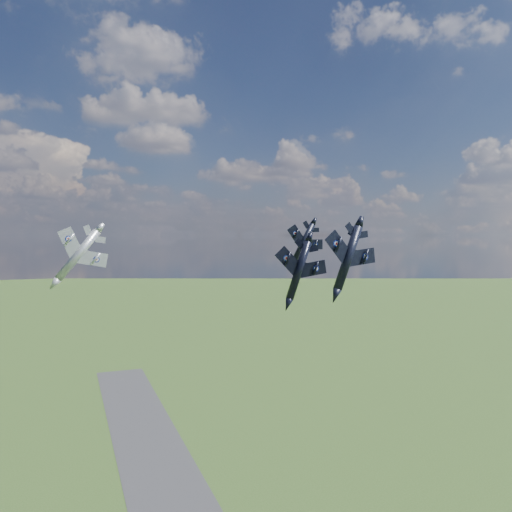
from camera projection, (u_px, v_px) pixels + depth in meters
name	position (u px, v px, depth m)	size (l,w,h in m)	color
jet_lead_navy	(299.00, 270.00, 91.89)	(10.96, 15.29, 3.16)	black
jet_right_navy	(348.00, 258.00, 82.76)	(11.02, 15.37, 3.18)	black
jet_high_navy	(303.00, 244.00, 106.90)	(9.32, 12.99, 2.69)	black
jet_left_silver	(78.00, 255.00, 92.98)	(11.22, 15.65, 3.24)	#A1A4AB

